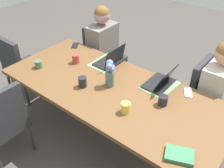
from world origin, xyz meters
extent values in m
plane|color=#4C4742|center=(0.00, 0.00, 0.00)|extent=(10.00, 10.00, 0.00)
cube|color=brown|center=(0.00, 0.00, 0.74)|extent=(2.27, 0.98, 0.04)
cylinder|color=brown|center=(-1.05, -0.41, 0.36)|extent=(0.07, 0.07, 0.72)
cylinder|color=brown|center=(-1.05, 0.41, 0.36)|extent=(0.07, 0.07, 0.72)
cube|color=#2D2D33|center=(-0.78, 0.82, 0.41)|extent=(0.44, 0.44, 0.08)
cube|color=#2D2D33|center=(-0.97, 0.82, 0.68)|extent=(0.06, 0.42, 0.45)
cylinder|color=#333338|center=(-0.59, 1.01, 0.18)|extent=(0.04, 0.04, 0.37)
cylinder|color=#333338|center=(-0.59, 0.63, 0.18)|extent=(0.04, 0.04, 0.37)
cylinder|color=#333338|center=(-0.97, 1.01, 0.18)|extent=(0.04, 0.04, 0.37)
cylinder|color=#333338|center=(-0.97, 0.63, 0.18)|extent=(0.04, 0.04, 0.37)
cube|color=#2D2D33|center=(-0.78, 0.76, 0.23)|extent=(0.36, 0.34, 0.45)
cube|color=slate|center=(-0.78, 0.76, 0.70)|extent=(0.24, 0.40, 0.50)
sphere|color=tan|center=(-0.78, 0.76, 1.07)|extent=(0.20, 0.20, 0.20)
sphere|color=brown|center=(-0.78, 0.76, 1.10)|extent=(0.19, 0.19, 0.19)
cube|color=#2D2D33|center=(0.76, 0.80, 0.41)|extent=(0.44, 0.44, 0.08)
cube|color=#2D2D33|center=(0.57, 0.80, 0.68)|extent=(0.06, 0.42, 0.45)
cylinder|color=#333338|center=(0.95, 0.61, 0.18)|extent=(0.04, 0.04, 0.37)
cylinder|color=#333338|center=(0.57, 0.99, 0.18)|extent=(0.04, 0.04, 0.37)
cylinder|color=#333338|center=(0.57, 0.61, 0.18)|extent=(0.04, 0.04, 0.37)
cube|color=#2D2D33|center=(0.76, 0.74, 0.23)|extent=(0.36, 0.34, 0.45)
cube|color=#B7B2A8|center=(0.76, 0.74, 0.70)|extent=(0.24, 0.40, 0.50)
cube|color=#2D2D33|center=(-0.60, -0.82, 0.68)|extent=(0.06, 0.42, 0.45)
cylinder|color=#333338|center=(-0.98, -0.63, 0.18)|extent=(0.04, 0.04, 0.37)
cylinder|color=#333338|center=(-0.60, -0.63, 0.18)|extent=(0.04, 0.04, 0.37)
cube|color=#2D2D33|center=(-1.46, -0.01, 0.41)|extent=(0.44, 0.44, 0.08)
cube|color=#2D2D33|center=(-1.46, -0.20, 0.68)|extent=(0.42, 0.06, 0.45)
cylinder|color=#333338|center=(-1.65, 0.18, 0.18)|extent=(0.04, 0.04, 0.37)
cylinder|color=#333338|center=(-1.27, 0.18, 0.18)|extent=(0.04, 0.04, 0.37)
cylinder|color=#333338|center=(-1.65, -0.20, 0.18)|extent=(0.04, 0.04, 0.37)
cylinder|color=#333338|center=(-1.27, -0.20, 0.18)|extent=(0.04, 0.04, 0.37)
cylinder|color=#4C6B60|center=(-0.05, 0.02, 0.83)|extent=(0.09, 0.09, 0.15)
sphere|color=#6B7FD1|center=(-0.02, 0.03, 0.95)|extent=(0.05, 0.05, 0.05)
cylinder|color=#477A3D|center=(-0.02, 0.03, 0.93)|extent=(0.01, 0.01, 0.04)
sphere|color=#6B7FD1|center=(-0.03, 0.05, 0.96)|extent=(0.05, 0.05, 0.05)
cylinder|color=#477A3D|center=(-0.03, 0.05, 0.93)|extent=(0.01, 0.01, 0.05)
sphere|color=#6B7FD1|center=(-0.06, 0.04, 0.99)|extent=(0.07, 0.07, 0.07)
cylinder|color=#477A3D|center=(-0.06, 0.04, 0.95)|extent=(0.01, 0.01, 0.08)
sphere|color=#6B7FD1|center=(-0.05, 0.02, 0.97)|extent=(0.06, 0.06, 0.06)
cylinder|color=#477A3D|center=(-0.05, 0.02, 0.94)|extent=(0.01, 0.01, 0.06)
sphere|color=#6B7FD1|center=(-0.05, 0.02, 0.98)|extent=(0.06, 0.06, 0.06)
cylinder|color=#477A3D|center=(-0.05, 0.02, 0.94)|extent=(0.01, 0.01, 0.07)
cube|color=#7FAD70|center=(-0.35, 0.33, 0.76)|extent=(0.26, 0.36, 0.00)
cube|color=#7FAD70|center=(0.34, 0.33, 0.76)|extent=(0.29, 0.38, 0.00)
cube|color=black|center=(-0.33, 0.35, 0.77)|extent=(0.22, 0.32, 0.02)
cube|color=black|center=(-0.23, 0.35, 0.87)|extent=(0.04, 0.31, 0.20)
cube|color=black|center=(0.32, 0.34, 0.77)|extent=(0.22, 0.32, 0.02)
cube|color=black|center=(0.39, 0.34, 0.87)|extent=(0.09, 0.31, 0.19)
cylinder|color=#47704C|center=(-0.86, -0.20, 0.80)|extent=(0.08, 0.08, 0.08)
cylinder|color=#AD3D38|center=(-0.62, 0.12, 0.80)|extent=(0.08, 0.08, 0.10)
cylinder|color=#DBC64C|center=(0.30, -0.19, 0.80)|extent=(0.08, 0.08, 0.10)
cylinder|color=#232328|center=(0.50, 0.09, 0.80)|extent=(0.08, 0.08, 0.09)
cylinder|color=#232328|center=(-0.24, -0.15, 0.81)|extent=(0.08, 0.08, 0.10)
cube|color=#3D7F56|center=(0.88, -0.33, 0.77)|extent=(0.24, 0.21, 0.03)
cube|color=black|center=(-0.92, 0.40, 0.76)|extent=(0.15, 0.16, 0.01)
cube|color=silver|center=(0.61, 0.39, 0.76)|extent=(0.14, 0.17, 0.01)
camera|label=1|loc=(1.24, -1.54, 2.22)|focal=40.87mm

